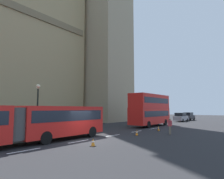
% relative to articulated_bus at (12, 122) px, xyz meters
% --- Properties ---
extents(ground_plane, '(160.00, 160.00, 0.00)m').
position_rel_articulated_bus_xyz_m(ground_plane, '(5.52, -1.99, -1.75)').
color(ground_plane, '#262628').
extents(lane_centre_marking, '(29.80, 0.16, 0.01)m').
position_rel_articulated_bus_xyz_m(lane_centre_marking, '(4.57, -1.99, -1.74)').
color(lane_centre_marking, silver).
rests_on(lane_centre_marking, ground_plane).
extents(articulated_bus, '(16.94, 2.54, 2.90)m').
position_rel_articulated_bus_xyz_m(articulated_bus, '(0.00, 0.00, 0.00)').
color(articulated_bus, red).
rests_on(articulated_bus, ground_plane).
extents(double_decker_bus, '(9.13, 2.54, 4.90)m').
position_rel_articulated_bus_xyz_m(double_decker_bus, '(21.22, 0.00, 0.96)').
color(double_decker_bus, red).
rests_on(double_decker_bus, ground_plane).
extents(sedan_lead, '(4.40, 1.86, 1.85)m').
position_rel_articulated_bus_xyz_m(sedan_lead, '(35.32, 0.15, -0.83)').
color(sedan_lead, gray).
rests_on(sedan_lead, ground_plane).
extents(sedan_trailing, '(4.40, 1.86, 1.85)m').
position_rel_articulated_bus_xyz_m(sedan_trailing, '(40.83, 0.27, -0.83)').
color(sedan_trailing, black).
rests_on(sedan_trailing, ground_plane).
extents(traffic_cone_west, '(0.36, 0.36, 0.58)m').
position_rel_articulated_bus_xyz_m(traffic_cone_west, '(3.77, -4.41, -1.46)').
color(traffic_cone_west, black).
rests_on(traffic_cone_west, ground_plane).
extents(traffic_cone_middle, '(0.36, 0.36, 0.58)m').
position_rel_articulated_bus_xyz_m(traffic_cone_middle, '(10.70, -3.87, -1.46)').
color(traffic_cone_middle, black).
rests_on(traffic_cone_middle, ground_plane).
extents(traffic_cone_east, '(0.36, 0.36, 0.58)m').
position_rel_articulated_bus_xyz_m(traffic_cone_east, '(15.91, -3.81, -1.46)').
color(traffic_cone_east, black).
rests_on(traffic_cone_east, ground_plane).
extents(street_lamp, '(0.44, 0.44, 5.27)m').
position_rel_articulated_bus_xyz_m(street_lamp, '(4.66, 4.51, 1.31)').
color(street_lamp, black).
rests_on(street_lamp, ground_plane).
extents(pedestrian_near_cones, '(0.36, 0.43, 1.69)m').
position_rel_articulated_bus_xyz_m(pedestrian_near_cones, '(13.64, -6.17, -0.83)').
color(pedestrian_near_cones, '#726651').
rests_on(pedestrian_near_cones, ground_plane).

